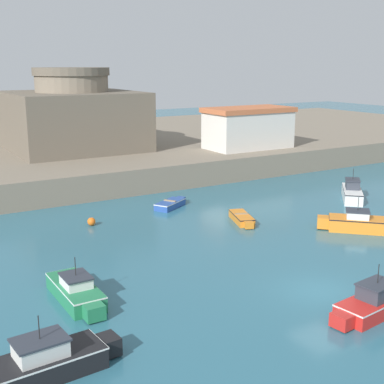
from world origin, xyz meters
TOP-DOWN VIEW (x-y plane):
  - ground_plane at (0.00, 0.00)m, footprint 200.00×200.00m
  - quay_seawall at (0.00, 42.72)m, footprint 120.00×40.00m
  - motorboat_green_0 at (-10.77, 5.34)m, footprint 1.61×5.01m
  - dinghy_orange_1 at (3.76, 11.87)m, footprint 2.07×3.61m
  - motorboat_orange_2 at (9.26, 6.23)m, footprint 4.45×4.38m
  - motorboat_white_3 at (15.53, 12.49)m, footprint 4.48×4.65m
  - motorboat_red_5 at (0.58, -2.81)m, footprint 5.54×2.15m
  - motorboat_black_6 at (-14.03, -0.18)m, footprint 5.90×2.14m
  - dinghy_blue_7 at (1.31, 18.01)m, footprint 3.44×2.58m
  - mooring_buoy at (-5.79, 16.60)m, footprint 0.57×0.57m
  - fortress at (0.00, 36.64)m, footprint 12.79×12.79m
  - harbor_shed_mid_row at (16.00, 27.65)m, footprint 9.26×4.91m

SIDE VIEW (x-z plane):
  - ground_plane at x=0.00m, z-range 0.00..0.00m
  - mooring_buoy at x=-5.79m, z-range 0.00..0.57m
  - dinghy_blue_7 at x=1.31m, z-range -0.01..0.59m
  - dinghy_orange_1 at x=3.76m, z-range -0.01..0.60m
  - motorboat_green_0 at x=-10.77m, z-range -0.61..1.62m
  - motorboat_red_5 at x=0.58m, z-range -0.65..1.68m
  - motorboat_orange_2 at x=9.26m, z-range -0.61..1.73m
  - motorboat_black_6 at x=-14.03m, z-range -0.65..1.78m
  - motorboat_white_3 at x=15.53m, z-range -0.67..1.92m
  - quay_seawall at x=0.00m, z-range 0.00..2.27m
  - harbor_shed_mid_row at x=16.00m, z-range 2.29..6.59m
  - fortress at x=0.00m, z-range 1.45..9.84m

